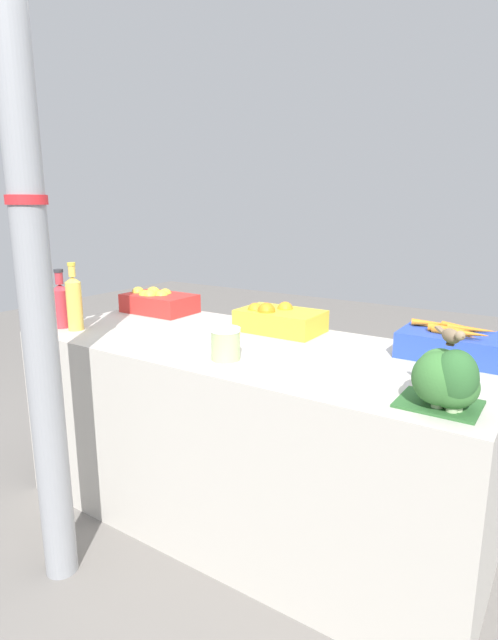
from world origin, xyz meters
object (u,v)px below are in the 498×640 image
juice_bottle_ruby (61,304)px  juice_bottle_golden (74,302)px  pickle_jar (226,344)px  sparrow_bird (452,336)px  apple_crate (158,301)px  carrot_crate (453,344)px  broccoli_pile (447,380)px  orange_crate (278,319)px  support_pole (29,222)px

juice_bottle_ruby → juice_bottle_golden: bearing=0.0°
pickle_jar → juice_bottle_golden: bearing=-178.8°
pickle_jar → sparrow_bird: size_ratio=1.10×
juice_bottle_golden → sparrow_bird: (1.60, -0.01, 0.08)m
pickle_jar → apple_crate: bearing=149.0°
carrot_crate → sparrow_bird: 0.53m
sparrow_bird → apple_crate: bearing=-150.2°
broccoli_pile → pickle_jar: (-0.78, 0.04, -0.03)m
carrot_crate → juice_bottle_ruby: (-1.61, -0.49, 0.05)m
orange_crate → sparrow_bird: bearing=-31.0°
juice_bottle_ruby → pickle_jar: (0.92, 0.02, -0.05)m
orange_crate → juice_bottle_golden: (-0.78, -0.48, 0.07)m
orange_crate → broccoli_pile: 0.97m
apple_crate → broccoli_pile: size_ratio=1.66×
pickle_jar → support_pole: bearing=-133.8°
support_pole → sparrow_bird: (1.21, 0.43, -0.29)m
support_pole → juice_bottle_golden: size_ratio=8.38×
carrot_crate → broccoli_pile: size_ratio=1.66×
apple_crate → pickle_jar: bearing=-31.0°
apple_crate → carrot_crate: carrot_crate is taller
broccoli_pile → juice_bottle_golden: bearing=179.2°
orange_crate → carrot_crate: bearing=0.5°
apple_crate → juice_bottle_ruby: juice_bottle_ruby is taller
juice_bottle_golden → sparrow_bird: 1.61m
support_pole → pickle_jar: (0.44, 0.45, -0.44)m
orange_crate → juice_bottle_ruby: 1.00m
carrot_crate → juice_bottle_golden: (-1.51, -0.49, 0.07)m
pickle_jar → sparrow_bird: sparrow_bird is taller
orange_crate → juice_bottle_golden: 0.92m
support_pole → carrot_crate: 1.52m
carrot_crate → sparrow_bird: bearing=-79.9°
orange_crate → juice_bottle_ruby: bearing=-151.0°
support_pole → broccoli_pile: (1.21, 0.42, -0.41)m
apple_crate → sparrow_bird: size_ratio=3.39×
carrot_crate → orange_crate: bearing=-179.5°
juice_bottle_golden → orange_crate: bearing=31.9°
broccoli_pile → sparrow_bird: bearing=91.3°
sparrow_bird → carrot_crate: bearing=147.8°
sparrow_bird → orange_crate: bearing=-163.3°
carrot_crate → broccoli_pile: 0.52m
carrot_crate → sparrow_bird: size_ratio=3.39×
pickle_jar → sparrow_bird: 0.79m
orange_crate → broccoli_pile: (0.83, -0.51, 0.03)m
orange_crate → juice_bottle_golden: bearing=-148.1°
support_pole → pickle_jar: support_pole is taller
support_pole → apple_crate: bearing=110.7°
carrot_crate → juice_bottle_golden: 1.59m
support_pole → apple_crate: (-0.35, 0.93, -0.44)m
broccoli_pile → sparrow_bird: size_ratio=2.03×
support_pole → sparrow_bird: size_ratio=23.69×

